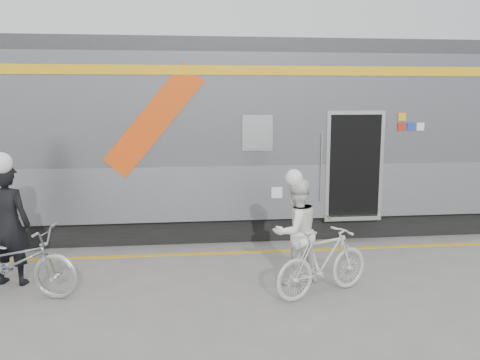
{
  "coord_description": "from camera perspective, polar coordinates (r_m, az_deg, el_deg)",
  "views": [
    {
      "loc": [
        -0.59,
        -7.16,
        2.94
      ],
      "look_at": [
        0.45,
        1.6,
        1.5
      ],
      "focal_mm": 38.0,
      "sensor_mm": 36.0,
      "label": 1
    }
  ],
  "objects": [
    {
      "name": "bicycle_right",
      "position": [
        7.76,
        9.32,
        -9.08
      ],
      "size": [
        1.75,
        1.14,
        1.02
      ],
      "primitive_type": "imported",
      "rotation": [
        0.0,
        0.0,
        1.99
      ],
      "color": "#B9B9B4",
      "rests_on": "ground"
    },
    {
      "name": "man",
      "position": [
        8.76,
        -24.57,
        -4.58
      ],
      "size": [
        0.79,
        0.61,
        1.94
      ],
      "primitive_type": "imported",
      "rotation": [
        0.0,
        0.0,
        2.91
      ],
      "color": "black",
      "rests_on": "ground"
    },
    {
      "name": "ground",
      "position": [
        7.76,
        -1.99,
        -13.0
      ],
      "size": [
        90.0,
        90.0,
        0.0
      ],
      "primitive_type": "plane",
      "color": "slate",
      "rests_on": "ground"
    },
    {
      "name": "helmet_man",
      "position": [
        8.58,
        -25.08,
        2.81
      ],
      "size": [
        0.34,
        0.34,
        0.34
      ],
      "primitive_type": "sphere",
      "color": "white",
      "rests_on": "man"
    },
    {
      "name": "helmet_woman",
      "position": [
        7.91,
        6.38,
        1.1
      ],
      "size": [
        0.27,
        0.27,
        0.27
      ],
      "primitive_type": "sphere",
      "color": "white",
      "rests_on": "woman"
    },
    {
      "name": "safety_strip",
      "position": [
        9.77,
        -3.05,
        -8.22
      ],
      "size": [
        24.0,
        0.12,
        0.01
      ],
      "primitive_type": "cube",
      "color": "gold",
      "rests_on": "ground"
    },
    {
      "name": "bicycle_left",
      "position": [
        8.31,
        -24.19,
        -8.4
      ],
      "size": [
        2.14,
        1.16,
        1.07
      ],
      "primitive_type": "imported",
      "rotation": [
        0.0,
        0.0,
        1.34
      ],
      "color": "#AFB3B7",
      "rests_on": "ground"
    },
    {
      "name": "woman",
      "position": [
        8.11,
        6.25,
        -5.77
      ],
      "size": [
        1.01,
        0.92,
        1.69
      ],
      "primitive_type": "imported",
      "rotation": [
        0.0,
        0.0,
        3.57
      ],
      "color": "white",
      "rests_on": "ground"
    },
    {
      "name": "train",
      "position": [
        11.46,
        -0.13,
        4.84
      ],
      "size": [
        24.0,
        3.17,
        4.1
      ],
      "color": "black",
      "rests_on": "ground"
    }
  ]
}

